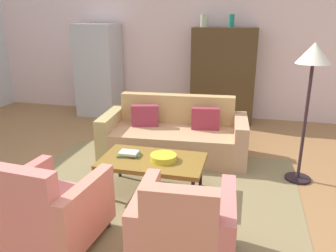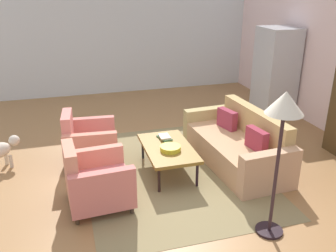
# 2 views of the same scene
# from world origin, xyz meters

# --- Properties ---
(ground_plane) EXTENTS (11.53, 11.53, 0.00)m
(ground_plane) POSITION_xyz_m (0.00, 0.00, 0.00)
(ground_plane) COLOR #9A6D41
(wall_left) EXTENTS (0.12, 7.20, 2.80)m
(wall_left) POSITION_xyz_m (-4.81, 0.00, 1.40)
(wall_left) COLOR silver
(wall_left) RESTS_ON ground
(area_rug) EXTENTS (3.40, 2.60, 0.01)m
(area_rug) POSITION_xyz_m (-0.25, 0.19, 0.00)
(area_rug) COLOR olive
(area_rug) RESTS_ON ground
(couch) EXTENTS (2.16, 1.04, 0.86)m
(couch) POSITION_xyz_m (-0.26, 1.33, 0.29)
(couch) COLOR tan
(couch) RESTS_ON ground
(coffee_table) EXTENTS (1.20, 0.70, 0.42)m
(coffee_table) POSITION_xyz_m (-0.25, 0.14, 0.39)
(coffee_table) COLOR black
(coffee_table) RESTS_ON ground
(armchair_left) EXTENTS (0.86, 0.86, 0.88)m
(armchair_left) POSITION_xyz_m (-0.86, -1.03, 0.34)
(armchair_left) COLOR #351E13
(armchair_left) RESTS_ON ground
(armchair_right) EXTENTS (0.85, 0.85, 0.88)m
(armchair_right) POSITION_xyz_m (0.35, -1.03, 0.34)
(armchair_right) COLOR #2F2723
(armchair_right) RESTS_ON ground
(fruit_bowl) EXTENTS (0.31, 0.31, 0.07)m
(fruit_bowl) POSITION_xyz_m (-0.12, 0.14, 0.46)
(fruit_bowl) COLOR gold
(fruit_bowl) RESTS_ON coffee_table
(book_stack) EXTENTS (0.30, 0.21, 0.05)m
(book_stack) POSITION_xyz_m (-0.55, 0.17, 0.45)
(book_stack) COLOR #456E46
(book_stack) RESTS_ON coffee_table
(refrigerator) EXTENTS (0.80, 0.73, 1.85)m
(refrigerator) POSITION_xyz_m (-2.28, 3.15, 0.93)
(refrigerator) COLOR #B7BABF
(refrigerator) RESTS_ON ground
(floor_lamp) EXTENTS (0.40, 0.40, 1.72)m
(floor_lamp) POSITION_xyz_m (1.47, 0.89, 1.44)
(floor_lamp) COLOR black
(floor_lamp) RESTS_ON ground
(dog) EXTENTS (0.48, 0.60, 0.48)m
(dog) POSITION_xyz_m (-1.07, -2.33, 0.31)
(dog) COLOR beige
(dog) RESTS_ON ground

